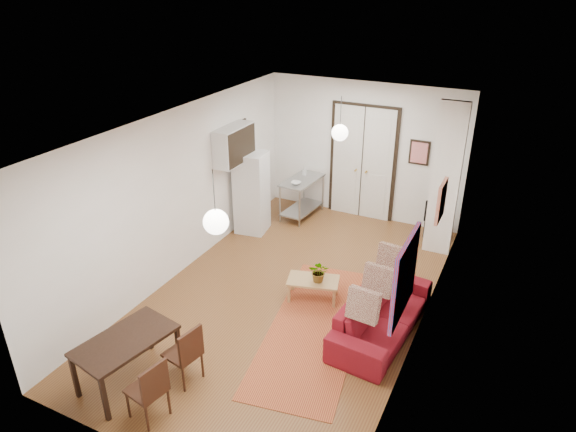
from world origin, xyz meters
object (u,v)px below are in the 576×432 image
at_px(dining_table, 126,344).
at_px(dining_chair_far, 150,380).
at_px(kitchen_counter, 302,193).
at_px(black_side_chair, 437,214).
at_px(dining_chair_near, 186,345).
at_px(sofa, 382,314).
at_px(coffee_table, 313,282).
at_px(fridge, 252,193).

bearing_deg(dining_table, dining_chair_far, -23.98).
height_order(kitchen_counter, black_side_chair, kitchen_counter).
distance_m(kitchen_counter, dining_chair_near, 5.16).
relative_size(sofa, kitchen_counter, 1.86).
height_order(coffee_table, kitchen_counter, kitchen_counter).
bearing_deg(coffee_table, dining_chair_far, -104.58).
xyz_separation_m(sofa, dining_chair_near, (-2.04, -2.00, 0.17)).
relative_size(sofa, dining_chair_far, 2.53).
height_order(sofa, dining_chair_near, dining_chair_near).
bearing_deg(dining_chair_near, black_side_chair, 169.93).
distance_m(fridge, dining_chair_far, 4.95).
height_order(sofa, black_side_chair, black_side_chair).
height_order(sofa, dining_chair_far, dining_chair_far).
relative_size(coffee_table, dining_chair_near, 1.07).
height_order(fridge, dining_chair_near, fridge).
xyz_separation_m(dining_table, black_side_chair, (2.71, 5.91, -0.14)).
relative_size(fridge, black_side_chair, 2.07).
xyz_separation_m(dining_chair_near, black_side_chair, (2.11, 5.48, -0.02)).
bearing_deg(dining_table, sofa, 42.62).
bearing_deg(coffee_table, dining_chair_near, -108.68).
relative_size(dining_table, dining_chair_far, 1.59).
distance_m(kitchen_counter, dining_chair_far, 5.86).
bearing_deg(dining_chair_near, dining_chair_far, 11.03).
distance_m(sofa, dining_chair_near, 2.86).
bearing_deg(dining_chair_far, dining_table, -102.95).
relative_size(fridge, dining_table, 1.23).
xyz_separation_m(sofa, dining_table, (-2.64, -2.43, 0.30)).
distance_m(coffee_table, fridge, 2.78).
bearing_deg(sofa, dining_chair_far, 148.02).
bearing_deg(black_side_chair, kitchen_counter, 15.67).
height_order(dining_chair_far, black_side_chair, dining_chair_far).
bearing_deg(dining_chair_far, dining_chair_near, -168.97).
bearing_deg(dining_chair_far, kitchen_counter, -162.14).
height_order(dining_chair_near, dining_chair_far, same).
height_order(dining_table, black_side_chair, black_side_chair).
relative_size(fridge, dining_chair_near, 1.96).
relative_size(coffee_table, fridge, 0.55).
height_order(kitchen_counter, fridge, fridge).
xyz_separation_m(coffee_table, fridge, (-2.11, 1.72, 0.52)).
bearing_deg(black_side_chair, fridge, 30.79).
relative_size(kitchen_counter, dining_chair_far, 1.36).
distance_m(sofa, black_side_chair, 3.49).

